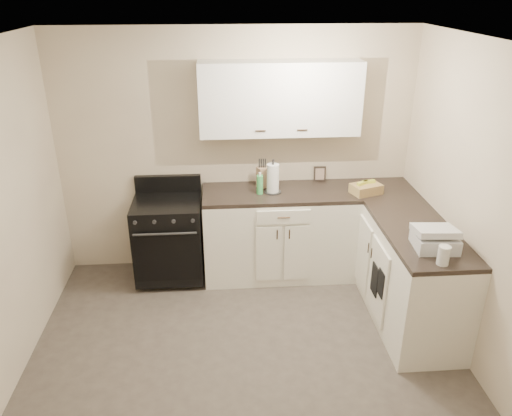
{
  "coord_description": "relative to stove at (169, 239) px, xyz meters",
  "views": [
    {
      "loc": [
        -0.17,
        -3.09,
        2.86
      ],
      "look_at": [
        0.13,
        0.85,
        1.06
      ],
      "focal_mm": 35.0,
      "sensor_mm": 36.0,
      "label": 1
    }
  ],
  "objects": [
    {
      "name": "floor",
      "position": [
        0.71,
        -1.48,
        -0.46
      ],
      "size": [
        3.6,
        3.6,
        0.0
      ],
      "primitive_type": "plane",
      "color": "#473F38",
      "rests_on": "ground"
    },
    {
      "name": "ceiling",
      "position": [
        0.71,
        -1.48,
        2.04
      ],
      "size": [
        3.6,
        3.6,
        0.0
      ],
      "primitive_type": "plane",
      "color": "white",
      "rests_on": "wall_back"
    },
    {
      "name": "wall_back",
      "position": [
        0.71,
        0.32,
        0.79
      ],
      "size": [
        3.6,
        0.0,
        3.6
      ],
      "primitive_type": "plane",
      "rotation": [
        1.57,
        0.0,
        0.0
      ],
      "color": "beige",
      "rests_on": "ground"
    },
    {
      "name": "wall_right",
      "position": [
        2.51,
        -1.48,
        0.79
      ],
      "size": [
        0.0,
        3.6,
        3.6
      ],
      "primitive_type": "plane",
      "rotation": [
        1.57,
        0.0,
        -1.57
      ],
      "color": "beige",
      "rests_on": "ground"
    },
    {
      "name": "base_cabinets_back",
      "position": [
        1.14,
        0.02,
        -0.01
      ],
      "size": [
        1.55,
        0.6,
        0.9
      ],
      "primitive_type": "cube",
      "color": "white",
      "rests_on": "floor"
    },
    {
      "name": "base_cabinets_right",
      "position": [
        2.21,
        -0.63,
        -0.01
      ],
      "size": [
        0.6,
        1.9,
        0.9
      ],
      "primitive_type": "cube",
      "color": "white",
      "rests_on": "floor"
    },
    {
      "name": "countertop_back",
      "position": [
        1.14,
        0.02,
        0.46
      ],
      "size": [
        1.55,
        0.6,
        0.04
      ],
      "primitive_type": "cube",
      "color": "black",
      "rests_on": "base_cabinets_back"
    },
    {
      "name": "countertop_right",
      "position": [
        2.21,
        -0.63,
        0.46
      ],
      "size": [
        0.6,
        1.9,
        0.04
      ],
      "primitive_type": "cube",
      "color": "black",
      "rests_on": "base_cabinets_right"
    },
    {
      "name": "upper_cabinets",
      "position": [
        1.14,
        0.18,
        1.38
      ],
      "size": [
        1.55,
        0.3,
        0.7
      ],
      "primitive_type": "cube",
      "color": "white",
      "rests_on": "wall_back"
    },
    {
      "name": "stove",
      "position": [
        0.0,
        0.0,
        0.0
      ],
      "size": [
        0.68,
        0.58,
        0.82
      ],
      "primitive_type": "cube",
      "color": "black",
      "rests_on": "floor"
    },
    {
      "name": "knife_block",
      "position": [
        0.97,
        0.15,
        0.59
      ],
      "size": [
        0.13,
        0.12,
        0.22
      ],
      "primitive_type": "cube",
      "rotation": [
        0.0,
        0.0,
        0.43
      ],
      "color": "tan",
      "rests_on": "countertop_back"
    },
    {
      "name": "paper_towel",
      "position": [
        1.06,
        0.01,
        0.63
      ],
      "size": [
        0.13,
        0.13,
        0.29
      ],
      "primitive_type": "cylinder",
      "rotation": [
        0.0,
        0.0,
        0.07
      ],
      "color": "white",
      "rests_on": "countertop_back"
    },
    {
      "name": "soap_bottle",
      "position": [
        0.93,
        -0.02,
        0.58
      ],
      "size": [
        0.07,
        0.07,
        0.19
      ],
      "primitive_type": "cylinder",
      "rotation": [
        0.0,
        0.0,
        -0.05
      ],
      "color": "#45B559",
      "rests_on": "countertop_back"
    },
    {
      "name": "picture_frame",
      "position": [
        1.59,
        0.28,
        0.56
      ],
      "size": [
        0.13,
        0.04,
        0.16
      ],
      "primitive_type": "cube",
      "rotation": [
        -0.14,
        0.0,
        -0.03
      ],
      "color": "black",
      "rests_on": "countertop_back"
    },
    {
      "name": "wicker_basket",
      "position": [
        1.98,
        -0.09,
        0.53
      ],
      "size": [
        0.33,
        0.27,
        0.1
      ],
      "primitive_type": "cube",
      "rotation": [
        0.0,
        0.0,
        0.34
      ],
      "color": "tan",
      "rests_on": "countertop_right"
    },
    {
      "name": "countertop_grill",
      "position": [
        2.21,
        -1.23,
        0.54
      ],
      "size": [
        0.34,
        0.32,
        0.12
      ],
      "primitive_type": "cube",
      "rotation": [
        0.0,
        0.0,
        -0.07
      ],
      "color": "silver",
      "rests_on": "countertop_right"
    },
    {
      "name": "glass_jar",
      "position": [
        2.17,
        -1.48,
        0.56
      ],
      "size": [
        0.09,
        0.09,
        0.15
      ],
      "primitive_type": "cylinder",
      "rotation": [
        0.0,
        0.0,
        -0.02
      ],
      "color": "silver",
      "rests_on": "countertop_right"
    },
    {
      "name": "oven_mitt_near",
      "position": [
        1.89,
        -1.05,
        0.05
      ],
      "size": [
        0.02,
        0.14,
        0.24
      ],
      "primitive_type": "cube",
      "color": "black",
      "rests_on": "base_cabinets_right"
    },
    {
      "name": "oven_mitt_far",
      "position": [
        1.89,
        -0.89,
        -0.02
      ],
      "size": [
        0.02,
        0.17,
        0.29
      ],
      "primitive_type": "cube",
      "color": "black",
      "rests_on": "base_cabinets_right"
    }
  ]
}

